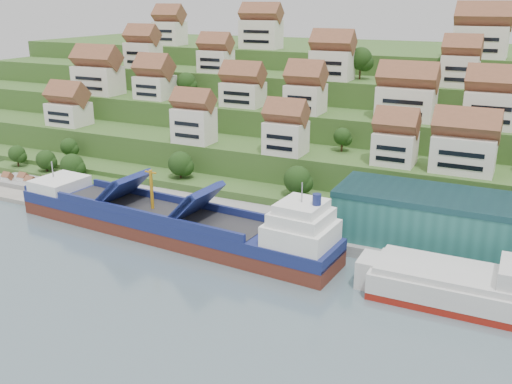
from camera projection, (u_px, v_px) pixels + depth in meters
The scene contains 11 objects.
ground at pixel (208, 248), 113.45m from camera, with size 300.00×300.00×0.00m, color slate.
quay at pixel (328, 233), 117.64m from camera, with size 180.00×14.00×2.20m, color gray.
pebble_beach at pixel (37, 188), 147.42m from camera, with size 45.00×20.00×1.00m, color gray.
hillside at pixel (358, 109), 198.30m from camera, with size 260.00×128.00×31.00m.
hillside_village at pixel (333, 87), 154.99m from camera, with size 158.58×63.92×29.24m.
hillside_trees at pixel (242, 125), 149.85m from camera, with size 142.45×62.30×31.57m.
warehouse at pixel (499, 228), 104.20m from camera, with size 60.00×15.00×10.00m, color #276A64.
flagpole at pixel (312, 213), 112.30m from camera, with size 1.28×0.16×8.00m.
beach_huts at pixel (27, 183), 146.67m from camera, with size 14.40×3.70×2.20m.
cargo_ship at pixel (176, 224), 116.94m from camera, with size 74.99×17.17×16.44m.
second_ship at pixel (475, 290), 91.20m from camera, with size 31.47×11.71×9.12m.
Camera 1 is at (53.89, -89.31, 46.97)m, focal length 40.00 mm.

